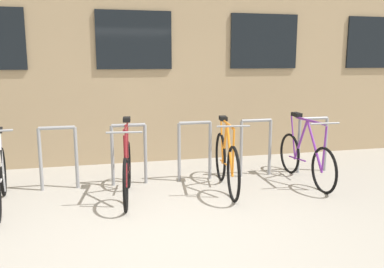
{
  "coord_description": "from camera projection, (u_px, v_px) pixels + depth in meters",
  "views": [
    {
      "loc": [
        -0.71,
        -4.04,
        1.84
      ],
      "look_at": [
        0.64,
        1.6,
        0.78
      ],
      "focal_mm": 38.2,
      "sensor_mm": 36.0,
      "label": 1
    }
  ],
  "objects": [
    {
      "name": "bike_rack",
      "position": [
        129.0,
        149.0,
        6.02
      ],
      "size": [
        6.54,
        0.05,
        0.92
      ],
      "color": "gray",
      "rests_on": "ground"
    },
    {
      "name": "ground_plane",
      "position": [
        168.0,
        235.0,
        4.36
      ],
      "size": [
        42.0,
        42.0,
        0.0
      ],
      "primitive_type": "plane",
      "color": "#9E998E"
    },
    {
      "name": "bicycle_maroon",
      "position": [
        127.0,
        169.0,
        5.5
      ],
      "size": [
        0.44,
        1.66,
        1.07
      ],
      "color": "black",
      "rests_on": "ground"
    },
    {
      "name": "bicycle_white",
      "position": [
        0.0,
        177.0,
        5.14
      ],
      "size": [
        0.44,
        1.71,
        1.08
      ],
      "color": "black",
      "rests_on": "ground"
    },
    {
      "name": "bicycle_orange",
      "position": [
        226.0,
        162.0,
        5.85
      ],
      "size": [
        0.44,
        1.71,
        1.03
      ],
      "color": "black",
      "rests_on": "ground"
    },
    {
      "name": "storefront_building",
      "position": [
        119.0,
        37.0,
        10.75
      ],
      "size": [
        28.0,
        7.91,
        4.82
      ],
      "color": "tan",
      "rests_on": "ground"
    },
    {
      "name": "bicycle_purple",
      "position": [
        306.0,
        157.0,
        6.21
      ],
      "size": [
        0.44,
        1.73,
        1.04
      ],
      "color": "black",
      "rests_on": "ground"
    }
  ]
}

